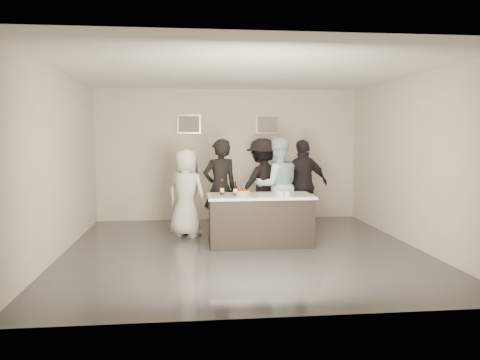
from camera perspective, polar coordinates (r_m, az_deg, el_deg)
The scene contains 19 objects.
floor at distance 8.06m, azimuth 0.39°, elevation -8.50°, with size 6.00×6.00×0.00m, color #3D3D42.
ceiling at distance 7.90m, azimuth 0.40°, elevation 13.13°, with size 6.00×6.00×0.00m, color white.
wall_back at distance 10.82m, azimuth -1.43°, elevation 3.10°, with size 6.00×0.04×3.00m, color beige.
wall_front at distance 4.88m, azimuth 4.44°, elevation 0.21°, with size 6.00×0.04×3.00m, color beige.
wall_left at distance 8.07m, azimuth -21.30°, elevation 1.92°, with size 0.04×6.00×3.00m, color beige.
wall_right at distance 8.71m, azimuth 20.42°, elevation 2.18°, with size 0.04×6.00×3.00m, color beige.
picture_left at distance 10.75m, azimuth -6.25°, elevation 6.78°, with size 0.54×0.04×0.44m, color #B2B2B7.
picture_right at distance 10.90m, azimuth 3.33°, elevation 6.79°, with size 0.54×0.04×0.44m, color #B2B2B7.
bar_counter at distance 8.35m, azimuth 2.46°, elevation -4.86°, with size 1.86×0.86×0.90m, color white.
cake at distance 8.16m, azimuth 0.34°, elevation -1.64°, with size 0.25×0.25×0.08m, color #EEA619.
beer_bottle_a at distance 8.24m, azimuth -2.19°, elevation -0.93°, with size 0.07×0.07×0.26m, color black.
beer_bottle_b at distance 8.14m, azimuth -0.57°, elevation -1.00°, with size 0.07×0.07×0.26m, color black.
tumbler_cluster at distance 8.29m, azimuth 5.17°, elevation -1.53°, with size 0.19×0.40×0.08m, color orange.
candles at distance 7.98m, azimuth 0.52°, elevation -2.05°, with size 0.24×0.08×0.01m, color pink.
person_main_black at distance 8.91m, azimuth -2.45°, elevation -1.03°, with size 0.69×0.45×1.88m, color black.
person_main_blue at distance 9.26m, azimuth 4.57°, elevation -0.72°, with size 0.92×0.72×1.90m, color #B6E3EF.
person_guest_left at distance 9.06m, azimuth -6.54°, elevation -1.56°, with size 0.83×0.54×1.69m, color silver.
person_guest_right at distance 9.73m, azimuth 7.72°, elevation -0.57°, with size 1.09×0.45×1.86m, color black.
person_guest_back at distance 9.93m, azimuth 2.77°, elevation -0.35°, with size 1.22×0.70×1.88m, color black.
Camera 1 is at (-0.90, -7.78, 1.94)m, focal length 35.00 mm.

